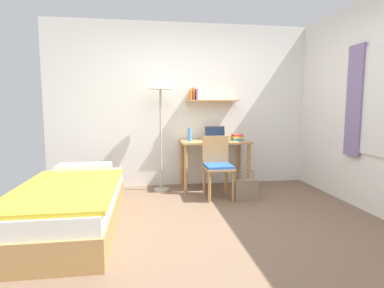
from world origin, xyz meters
The scene contains 10 objects.
ground_plane centered at (0.00, 0.00, 0.00)m, with size 5.28×5.28×0.00m, color brown.
wall_back centered at (0.00, 2.02, 1.30)m, with size 4.40×0.27×2.60m.
bed centered at (-1.45, 0.34, 0.24)m, with size 0.96×2.02×0.54m.
desk centered at (0.40, 1.70, 0.61)m, with size 1.06×0.57×0.75m.
desk_chair centered at (0.33, 1.19, 0.48)m, with size 0.40×0.43×0.86m.
standing_lamp centered at (-0.44, 1.66, 1.55)m, with size 0.39×0.39×1.76m.
laptop centered at (0.43, 1.77, 0.81)m, with size 0.33×0.23×0.22m.
water_bottle centered at (0.00, 1.65, 0.86)m, with size 0.06×0.06×0.21m, color #4C99DB.
book_stack centered at (0.77, 1.72, 0.80)m, with size 0.18×0.23×0.09m.
handbag centered at (0.69, 0.99, 0.16)m, with size 0.32×0.11×0.45m.
Camera 1 is at (-0.64, -2.95, 1.27)m, focal length 28.68 mm.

